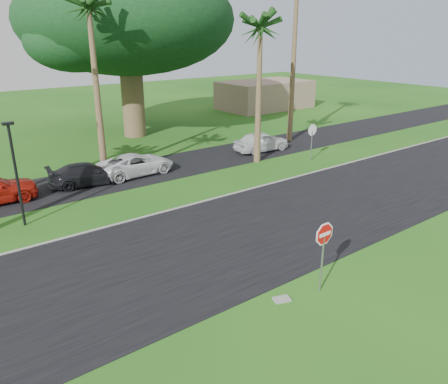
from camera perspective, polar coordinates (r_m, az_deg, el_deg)
The scene contains 15 objects.
ground at distance 16.74m, azimuth 3.41°, elevation -8.86°, with size 120.00×120.00×0.00m, color #1B5114.
road at distance 18.12m, azimuth -0.68°, elevation -6.40°, with size 120.00×8.00×0.02m, color black.
parking_strip at distance 26.72m, azimuth -14.10°, elevation 1.88°, with size 120.00×5.00×0.02m, color black.
curb at distance 21.23m, azimuth -7.15°, elevation -2.39°, with size 120.00×0.12×0.06m, color gray.
stop_sign_near at distance 14.38m, azimuth 12.87°, elevation -6.54°, with size 1.05×0.07×2.62m.
stop_sign_far at distance 29.49m, azimuth 11.43°, elevation 7.34°, with size 1.05×0.07×2.62m.
palm_center at distance 26.88m, azimuth -17.23°, elevation 21.57°, with size 5.00×5.00×10.50m.
palm_right_near at distance 28.10m, azimuth 4.78°, elevation 20.25°, with size 5.00×5.00×9.50m.
canopy_tree at distance 36.59m, azimuth -12.51°, elevation 21.02°, with size 16.50×16.50×13.12m.
streetlight_right at distance 20.66m, azimuth -25.59°, elevation 2.81°, with size 0.45×0.25×4.64m.
building_far at distance 50.46m, azimuth 5.37°, elevation 12.53°, with size 10.00×6.00×3.00m, color gray.
car_dark at distance 25.66m, azimuth -17.41°, elevation 2.22°, with size 1.73×4.25×1.23m, color black.
car_minivan at distance 26.79m, azimuth -11.39°, elevation 3.55°, with size 2.12×4.60×1.28m, color white.
car_pickup at distance 31.69m, azimuth 4.91°, elevation 6.56°, with size 1.67×4.14×1.41m, color silver.
utility_slab at distance 14.58m, azimuth 7.56°, elevation -13.71°, with size 0.55×0.35×0.06m, color gray.
Camera 1 is at (-9.55, -11.11, 8.11)m, focal length 35.00 mm.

